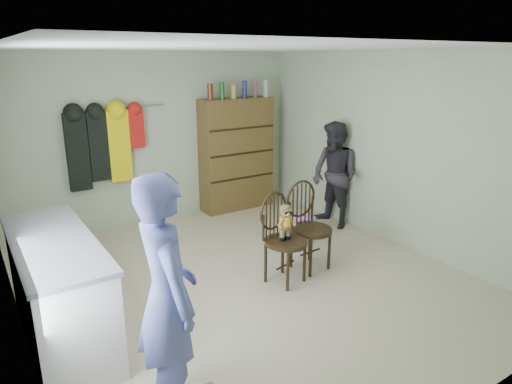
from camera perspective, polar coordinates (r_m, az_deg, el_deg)
ground_plane at (r=5.25m, az=-1.10°, el=-10.95°), size 5.00×5.00×0.00m
room_walls at (r=5.18m, az=-4.36°, el=7.11°), size 5.00×5.00×5.00m
counter at (r=4.43m, az=-23.42°, el=-11.06°), size 0.64×1.86×0.94m
chair_front at (r=5.02m, az=3.31°, el=-4.99°), size 0.55×0.55×1.02m
chair_far at (r=5.38m, az=6.46°, el=-3.79°), size 0.51×0.51×1.05m
striped_bag at (r=6.18m, az=5.61°, el=-4.82°), size 0.41×0.36×0.36m
person_left at (r=3.19m, az=-11.07°, el=-12.87°), size 0.45×0.66×1.75m
person_right at (r=6.72m, az=9.79°, el=2.08°), size 0.60×0.76×1.54m
dresser at (r=7.42m, az=-2.44°, el=4.80°), size 1.20×0.39×2.07m
coat_rack at (r=6.64m, az=-18.50°, el=5.53°), size 1.42×0.12×1.09m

